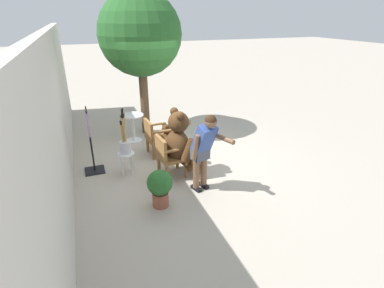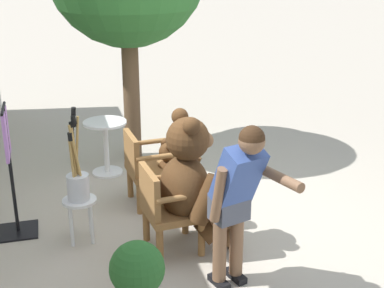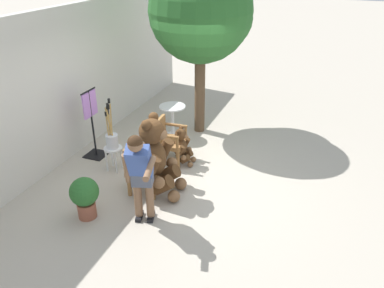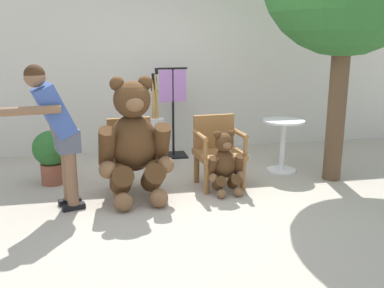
% 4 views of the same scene
% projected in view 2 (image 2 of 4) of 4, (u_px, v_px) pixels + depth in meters
% --- Properties ---
extents(ground_plane, '(60.00, 60.00, 0.00)m').
position_uv_depth(ground_plane, '(196.00, 218.00, 5.90)').
color(ground_plane, '#B2A899').
extents(wooden_chair_left, '(0.61, 0.57, 0.86)m').
position_uv_depth(wooden_chair_left, '(167.00, 207.00, 5.15)').
color(wooden_chair_left, olive).
rests_on(wooden_chair_left, ground).
extents(wooden_chair_right, '(0.60, 0.56, 0.86)m').
position_uv_depth(wooden_chair_right, '(147.00, 166.00, 6.10)').
color(wooden_chair_right, olive).
rests_on(wooden_chair_right, ground).
extents(teddy_bear_large, '(0.84, 0.82, 1.39)m').
position_uv_depth(teddy_bear_large, '(192.00, 183.00, 5.15)').
color(teddy_bear_large, '#4C3019').
rests_on(teddy_bear_large, ground).
extents(teddy_bear_small, '(0.45, 0.43, 0.75)m').
position_uv_depth(teddy_bear_small, '(170.00, 171.00, 6.21)').
color(teddy_bear_small, '#4C3019').
rests_on(teddy_bear_small, ground).
extents(person_visitor, '(0.72, 0.62, 1.54)m').
position_uv_depth(person_visitor, '(237.00, 193.00, 4.38)').
color(person_visitor, black).
rests_on(person_visitor, ground).
extents(white_stool, '(0.34, 0.34, 0.46)m').
position_uv_depth(white_stool, '(80.00, 209.00, 5.34)').
color(white_stool, silver).
rests_on(white_stool, ground).
extents(brush_bucket, '(0.22, 0.22, 0.95)m').
position_uv_depth(brush_bucket, '(78.00, 180.00, 5.23)').
color(brush_bucket, silver).
rests_on(brush_bucket, white_stool).
extents(round_side_table, '(0.56, 0.56, 0.72)m').
position_uv_depth(round_side_table, '(106.00, 141.00, 6.93)').
color(round_side_table, white).
rests_on(round_side_table, ground).
extents(potted_plant, '(0.44, 0.44, 0.68)m').
position_uv_depth(potted_plant, '(137.00, 275.00, 4.18)').
color(potted_plant, brown).
rests_on(potted_plant, ground).
extents(clothing_display_stand, '(0.44, 0.40, 1.36)m').
position_uv_depth(clothing_display_stand, '(11.00, 169.00, 5.37)').
color(clothing_display_stand, black).
rests_on(clothing_display_stand, ground).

